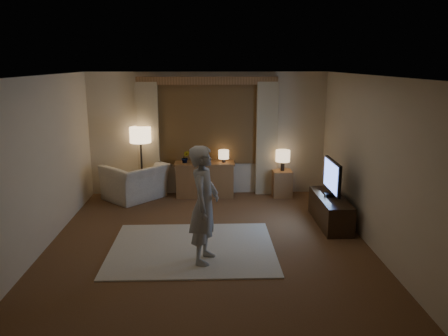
{
  "coord_description": "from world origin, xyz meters",
  "views": [
    {
      "loc": [
        0.02,
        -6.43,
        2.79
      ],
      "look_at": [
        0.27,
        0.6,
        1.08
      ],
      "focal_mm": 35.0,
      "sensor_mm": 36.0,
      "label": 1
    }
  ],
  "objects_px": {
    "person": "(204,205)",
    "armchair": "(136,182)",
    "side_table": "(282,183)",
    "sideboard": "(205,180)",
    "tv_stand": "(330,210)"
  },
  "relations": [
    {
      "from": "person",
      "to": "armchair",
      "type": "bearing_deg",
      "value": 39.86
    },
    {
      "from": "side_table",
      "to": "person",
      "type": "relative_size",
      "value": 0.33
    },
    {
      "from": "sideboard",
      "to": "side_table",
      "type": "xyz_separation_m",
      "value": [
        1.64,
        -0.05,
        -0.07
      ]
    },
    {
      "from": "sideboard",
      "to": "person",
      "type": "bearing_deg",
      "value": -89.65
    },
    {
      "from": "person",
      "to": "tv_stand",
      "type": "bearing_deg",
      "value": -42.81
    },
    {
      "from": "armchair",
      "to": "person",
      "type": "height_order",
      "value": "person"
    },
    {
      "from": "sideboard",
      "to": "armchair",
      "type": "relative_size",
      "value": 1.05
    },
    {
      "from": "sideboard",
      "to": "tv_stand",
      "type": "xyz_separation_m",
      "value": [
        2.22,
        -1.71,
        -0.1
      ]
    },
    {
      "from": "sideboard",
      "to": "side_table",
      "type": "bearing_deg",
      "value": -1.75
    },
    {
      "from": "armchair",
      "to": "tv_stand",
      "type": "height_order",
      "value": "armchair"
    },
    {
      "from": "sideboard",
      "to": "armchair",
      "type": "xyz_separation_m",
      "value": [
        -1.44,
        -0.11,
        0.02
      ]
    },
    {
      "from": "tv_stand",
      "to": "person",
      "type": "distance_m",
      "value": 2.7
    },
    {
      "from": "sideboard",
      "to": "tv_stand",
      "type": "relative_size",
      "value": 0.86
    },
    {
      "from": "side_table",
      "to": "person",
      "type": "bearing_deg",
      "value": -117.66
    },
    {
      "from": "tv_stand",
      "to": "side_table",
      "type": "bearing_deg",
      "value": 109.28
    }
  ]
}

